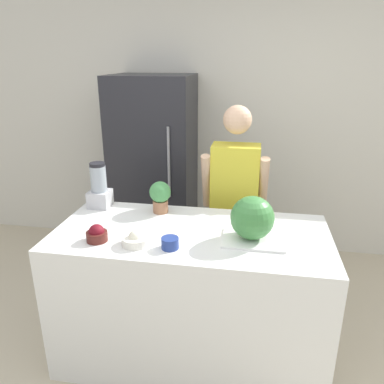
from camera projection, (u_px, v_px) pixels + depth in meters
wall_back at (220, 127)px, 3.83m from camera, size 8.00×0.06×2.60m
counter_island at (191, 295)px, 2.51m from camera, size 1.72×0.81×0.94m
refrigerator at (155, 170)px, 3.71m from camera, size 0.76×0.68×1.83m
person at (234, 206)px, 2.99m from camera, size 0.51×0.26×1.65m
cutting_board at (253, 239)px, 2.23m from camera, size 0.37×0.27×0.01m
watermelon at (252, 218)px, 2.19m from camera, size 0.26×0.26×0.26m
bowl_cherries at (97, 234)px, 2.22m from camera, size 0.13×0.13×0.10m
bowl_cream at (136, 240)px, 2.17m from camera, size 0.16×0.16×0.09m
bowl_small_blue at (170, 243)px, 2.13m from camera, size 0.10×0.10×0.07m
blender at (99, 188)px, 2.69m from camera, size 0.15×0.15×0.33m
potted_plant at (160, 195)px, 2.60m from camera, size 0.15×0.15×0.22m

